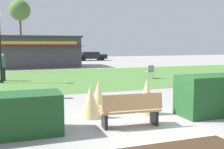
{
  "coord_description": "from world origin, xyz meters",
  "views": [
    {
      "loc": [
        -3.49,
        -6.85,
        2.29
      ],
      "look_at": [
        -0.23,
        2.45,
        1.18
      ],
      "focal_mm": 43.72,
      "sensor_mm": 36.0,
      "label": 1
    }
  ],
  "objects_px": {
    "person_strolling": "(3,67)",
    "parked_car_center_slot": "(57,56)",
    "park_bench": "(131,110)",
    "food_kiosk": "(32,51)",
    "parked_car_east_slot": "(91,56)",
    "parked_car_west_slot": "(15,57)",
    "tree_left_bg": "(20,11)",
    "cafe_chair_east": "(150,71)",
    "lamppost_far": "(0,38)"
  },
  "relations": [
    {
      "from": "food_kiosk",
      "to": "parked_car_west_slot",
      "type": "bearing_deg",
      "value": 101.09
    },
    {
      "from": "lamppost_far",
      "to": "parked_car_east_slot",
      "type": "relative_size",
      "value": 0.98
    },
    {
      "from": "lamppost_far",
      "to": "tree_left_bg",
      "type": "relative_size",
      "value": 0.5
    },
    {
      "from": "person_strolling",
      "to": "parked_car_center_slot",
      "type": "height_order",
      "value": "person_strolling"
    },
    {
      "from": "cafe_chair_east",
      "to": "parked_car_west_slot",
      "type": "bearing_deg",
      "value": 112.47
    },
    {
      "from": "parked_car_west_slot",
      "to": "parked_car_east_slot",
      "type": "distance_m",
      "value": 9.99
    },
    {
      "from": "cafe_chair_east",
      "to": "parked_car_center_slot",
      "type": "height_order",
      "value": "parked_car_center_slot"
    },
    {
      "from": "park_bench",
      "to": "tree_left_bg",
      "type": "xyz_separation_m",
      "value": [
        -2.24,
        33.01,
        6.28
      ]
    },
    {
      "from": "food_kiosk",
      "to": "tree_left_bg",
      "type": "bearing_deg",
      "value": 93.78
    },
    {
      "from": "parked_car_east_slot",
      "to": "lamppost_far",
      "type": "bearing_deg",
      "value": -118.52
    },
    {
      "from": "park_bench",
      "to": "cafe_chair_east",
      "type": "xyz_separation_m",
      "value": [
        5.39,
        9.33,
        0.05
      ]
    },
    {
      "from": "parked_car_west_slot",
      "to": "parked_car_east_slot",
      "type": "height_order",
      "value": "same"
    },
    {
      "from": "cafe_chair_east",
      "to": "person_strolling",
      "type": "xyz_separation_m",
      "value": [
        -9.13,
        1.97,
        0.33
      ]
    },
    {
      "from": "parked_car_center_slot",
      "to": "parked_car_east_slot",
      "type": "distance_m",
      "value": 4.65
    },
    {
      "from": "person_strolling",
      "to": "food_kiosk",
      "type": "bearing_deg",
      "value": 92.72
    },
    {
      "from": "cafe_chair_east",
      "to": "person_strolling",
      "type": "distance_m",
      "value": 9.35
    },
    {
      "from": "person_strolling",
      "to": "tree_left_bg",
      "type": "height_order",
      "value": "tree_left_bg"
    },
    {
      "from": "food_kiosk",
      "to": "parked_car_east_slot",
      "type": "height_order",
      "value": "food_kiosk"
    },
    {
      "from": "parked_car_center_slot",
      "to": "parked_car_east_slot",
      "type": "xyz_separation_m",
      "value": [
        4.65,
        0.0,
        0.0
      ]
    },
    {
      "from": "person_strolling",
      "to": "park_bench",
      "type": "bearing_deg",
      "value": -56.43
    },
    {
      "from": "park_bench",
      "to": "parked_car_center_slot",
      "type": "distance_m",
      "value": 30.02
    },
    {
      "from": "parked_car_center_slot",
      "to": "parked_car_west_slot",
      "type": "bearing_deg",
      "value": 179.99
    },
    {
      "from": "parked_car_west_slot",
      "to": "parked_car_east_slot",
      "type": "xyz_separation_m",
      "value": [
        9.99,
        0.0,
        0.0
      ]
    },
    {
      "from": "park_bench",
      "to": "food_kiosk",
      "type": "bearing_deg",
      "value": 93.93
    },
    {
      "from": "lamppost_far",
      "to": "person_strolling",
      "type": "relative_size",
      "value": 2.45
    },
    {
      "from": "person_strolling",
      "to": "cafe_chair_east",
      "type": "bearing_deg",
      "value": 3.08
    },
    {
      "from": "park_bench",
      "to": "cafe_chair_east",
      "type": "height_order",
      "value": "park_bench"
    },
    {
      "from": "food_kiosk",
      "to": "person_strolling",
      "type": "relative_size",
      "value": 5.55
    },
    {
      "from": "cafe_chair_east",
      "to": "tree_left_bg",
      "type": "relative_size",
      "value": 0.11
    },
    {
      "from": "person_strolling",
      "to": "lamppost_far",
      "type": "bearing_deg",
      "value": -77.94
    },
    {
      "from": "parked_car_east_slot",
      "to": "parked_car_center_slot",
      "type": "bearing_deg",
      "value": -179.98
    },
    {
      "from": "lamppost_far",
      "to": "person_strolling",
      "type": "distance_m",
      "value": 1.98
    },
    {
      "from": "cafe_chair_east",
      "to": "parked_car_west_slot",
      "type": "height_order",
      "value": "parked_car_west_slot"
    },
    {
      "from": "food_kiosk",
      "to": "cafe_chair_east",
      "type": "relative_size",
      "value": 10.54
    },
    {
      "from": "lamppost_far",
      "to": "parked_car_west_slot",
      "type": "height_order",
      "value": "lamppost_far"
    },
    {
      "from": "park_bench",
      "to": "parked_car_east_slot",
      "type": "relative_size",
      "value": 0.41
    },
    {
      "from": "parked_car_center_slot",
      "to": "cafe_chair_east",
      "type": "bearing_deg",
      "value": -81.2
    },
    {
      "from": "parked_car_west_slot",
      "to": "cafe_chair_east",
      "type": "bearing_deg",
      "value": -67.53
    },
    {
      "from": "parked_car_center_slot",
      "to": "tree_left_bg",
      "type": "bearing_deg",
      "value": 145.38
    },
    {
      "from": "food_kiosk",
      "to": "parked_car_center_slot",
      "type": "relative_size",
      "value": 2.19
    },
    {
      "from": "cafe_chair_east",
      "to": "parked_car_west_slot",
      "type": "xyz_separation_m",
      "value": [
        -8.53,
        20.61,
        0.12
      ]
    },
    {
      "from": "food_kiosk",
      "to": "parked_car_center_slot",
      "type": "bearing_deg",
      "value": 66.51
    },
    {
      "from": "lamppost_far",
      "to": "tree_left_bg",
      "type": "bearing_deg",
      "value": 86.07
    },
    {
      "from": "tree_left_bg",
      "to": "cafe_chair_east",
      "type": "bearing_deg",
      "value": -72.14
    },
    {
      "from": "parked_car_west_slot",
      "to": "parked_car_center_slot",
      "type": "distance_m",
      "value": 5.34
    },
    {
      "from": "park_bench",
      "to": "person_strolling",
      "type": "distance_m",
      "value": 11.91
    },
    {
      "from": "park_bench",
      "to": "person_strolling",
      "type": "bearing_deg",
      "value": 108.31
    },
    {
      "from": "lamppost_far",
      "to": "parked_car_east_slot",
      "type": "xyz_separation_m",
      "value": [
        10.64,
        19.59,
        -1.96
      ]
    },
    {
      "from": "lamppost_far",
      "to": "tree_left_bg",
      "type": "xyz_separation_m",
      "value": [
        1.55,
        22.65,
        4.15
      ]
    },
    {
      "from": "parked_car_west_slot",
      "to": "parked_car_center_slot",
      "type": "relative_size",
      "value": 0.99
    }
  ]
}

